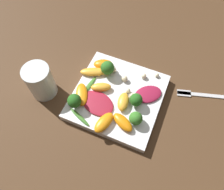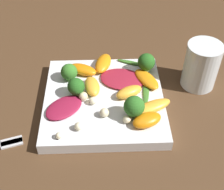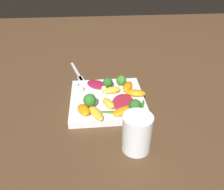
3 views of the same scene
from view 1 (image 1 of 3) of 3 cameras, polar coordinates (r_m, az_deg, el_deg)
The scene contains 25 objects.
ground_plane at distance 0.63m, azimuth 1.44°, elevation -1.06°, with size 2.40×2.40×0.00m, color #4C331E.
plate at distance 0.62m, azimuth 1.46°, elevation -0.54°, with size 0.24×0.24×0.02m.
drinking_glass at distance 0.63m, azimuth -18.22°, elevation 3.38°, with size 0.07×0.07×0.10m.
fork at distance 0.69m, azimuth 22.27°, elevation 0.10°, with size 0.18×0.07×0.01m.
radicchio_leaf_0 at distance 0.60m, azimuth -3.80°, elevation -2.09°, with size 0.11×0.09×0.01m.
radicchio_leaf_1 at distance 0.62m, azimuth 9.40°, elevation 0.22°, with size 0.09×0.09×0.01m.
orange_segment_0 at distance 0.61m, azimuth -7.90°, elevation 0.19°, with size 0.06×0.08×0.02m.
orange_segment_1 at distance 0.57m, azimuth 2.84°, elevation -7.12°, with size 0.07×0.05×0.02m.
orange_segment_2 at distance 0.66m, azimuth -2.32°, elevation 8.05°, with size 0.06×0.05×0.02m.
orange_segment_3 at distance 0.62m, azimuth -2.73°, elevation 2.40°, with size 0.06×0.05×0.02m.
orange_segment_4 at distance 0.56m, azimuth -1.77°, elevation -7.33°, with size 0.05×0.07×0.02m.
orange_segment_5 at distance 0.65m, azimuth -4.87°, elevation 6.06°, with size 0.08×0.06×0.02m.
orange_segment_6 at distance 0.59m, azimuth 2.94°, elevation -1.73°, with size 0.04×0.06×0.02m.
broccoli_floret_0 at distance 0.58m, azimuth -9.80°, elevation -1.54°, with size 0.04×0.04×0.05m.
broccoli_floret_1 at distance 0.58m, azimuth 6.30°, elevation -1.27°, with size 0.03×0.03×0.04m.
broccoli_floret_2 at distance 0.63m, azimuth -1.20°, elevation 7.08°, with size 0.04×0.04×0.05m.
broccoli_floret_3 at distance 0.56m, azimuth 6.21°, elevation -6.09°, with size 0.04×0.04×0.04m.
arugula_sprig_0 at distance 0.62m, azimuth -6.48°, elevation 1.74°, with size 0.02×0.09×0.00m.
arugula_sprig_1 at distance 0.58m, azimuth -8.45°, elevation -5.69°, with size 0.07×0.04×0.01m.
macadamia_nut_0 at distance 0.64m, azimuth 8.29°, elevation 4.95°, with size 0.02×0.02×0.02m.
macadamia_nut_1 at distance 0.65m, azimuth 0.46°, elevation 6.58°, with size 0.02×0.02×0.02m.
macadamia_nut_2 at distance 0.60m, azimuth 5.40°, elevation -0.30°, with size 0.02×0.02×0.02m.
macadamia_nut_3 at distance 0.63m, azimuth 3.41°, elevation 4.25°, with size 0.02×0.02×0.02m.
macadamia_nut_4 at distance 0.61m, azimuth 4.13°, elevation 1.13°, with size 0.02×0.02×0.02m.
macadamia_nut_5 at distance 0.65m, azimuth 11.62°, elevation 5.11°, with size 0.01×0.01×0.01m.
Camera 1 is at (-0.10, 0.28, 0.56)m, focal length 35.00 mm.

